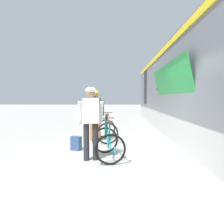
{
  "coord_description": "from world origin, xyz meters",
  "views": [
    {
      "loc": [
        -0.26,
        -5.77,
        1.5
      ],
      "look_at": [
        -0.44,
        0.83,
        1.05
      ],
      "focal_mm": 32.91,
      "sensor_mm": 36.0,
      "label": 1
    }
  ],
  "objects_px": {
    "bicycle_far_black": "(107,130)",
    "train_car": "(211,85)",
    "cyclist_near_in_white": "(91,117)",
    "bicycle_near_teal": "(108,142)",
    "backpack_on_platform": "(76,143)",
    "water_bottle_near_the_bikes": "(115,151)",
    "cyclist_far_in_dark": "(95,111)"
  },
  "relations": [
    {
      "from": "cyclist_far_in_dark",
      "to": "bicycle_far_black",
      "type": "height_order",
      "value": "cyclist_far_in_dark"
    },
    {
      "from": "cyclist_near_in_white",
      "to": "cyclist_far_in_dark",
      "type": "height_order",
      "value": "same"
    },
    {
      "from": "backpack_on_platform",
      "to": "water_bottle_near_the_bikes",
      "type": "xyz_separation_m",
      "value": [
        1.12,
        -0.46,
        -0.1
      ]
    },
    {
      "from": "train_car",
      "to": "bicycle_near_teal",
      "type": "xyz_separation_m",
      "value": [
        -3.6,
        -2.46,
        -1.56
      ]
    },
    {
      "from": "bicycle_near_teal",
      "to": "water_bottle_near_the_bikes",
      "type": "height_order",
      "value": "bicycle_near_teal"
    },
    {
      "from": "train_car",
      "to": "backpack_on_platform",
      "type": "bearing_deg",
      "value": -159.73
    },
    {
      "from": "bicycle_near_teal",
      "to": "bicycle_far_black",
      "type": "xyz_separation_m",
      "value": [
        -0.14,
        2.05,
        0.0
      ]
    },
    {
      "from": "cyclist_near_in_white",
      "to": "backpack_on_platform",
      "type": "bearing_deg",
      "value": 120.87
    },
    {
      "from": "train_car",
      "to": "backpack_on_platform",
      "type": "relative_size",
      "value": 45.12
    },
    {
      "from": "backpack_on_platform",
      "to": "train_car",
      "type": "bearing_deg",
      "value": 41.0
    },
    {
      "from": "cyclist_near_in_white",
      "to": "bicycle_far_black",
      "type": "relative_size",
      "value": 1.54
    },
    {
      "from": "backpack_on_platform",
      "to": "bicycle_near_teal",
      "type": "bearing_deg",
      "value": -18.98
    },
    {
      "from": "cyclist_near_in_white",
      "to": "train_car",
      "type": "bearing_deg",
      "value": 33.02
    },
    {
      "from": "train_car",
      "to": "water_bottle_near_the_bikes",
      "type": "height_order",
      "value": "train_car"
    },
    {
      "from": "backpack_on_platform",
      "to": "bicycle_far_black",
      "type": "bearing_deg",
      "value": 78.2
    },
    {
      "from": "cyclist_far_in_dark",
      "to": "train_car",
      "type": "bearing_deg",
      "value": 4.83
    },
    {
      "from": "bicycle_far_black",
      "to": "water_bottle_near_the_bikes",
      "type": "height_order",
      "value": "bicycle_far_black"
    },
    {
      "from": "bicycle_near_teal",
      "to": "backpack_on_platform",
      "type": "bearing_deg",
      "value": 140.29
    },
    {
      "from": "bicycle_far_black",
      "to": "water_bottle_near_the_bikes",
      "type": "xyz_separation_m",
      "value": [
        0.31,
        -1.73,
        -0.3
      ]
    },
    {
      "from": "train_car",
      "to": "cyclist_near_in_white",
      "type": "height_order",
      "value": "train_car"
    },
    {
      "from": "cyclist_far_in_dark",
      "to": "water_bottle_near_the_bikes",
      "type": "xyz_separation_m",
      "value": [
        0.71,
        -1.79,
        -0.95
      ]
    },
    {
      "from": "bicycle_near_teal",
      "to": "train_car",
      "type": "bearing_deg",
      "value": 34.38
    },
    {
      "from": "bicycle_far_black",
      "to": "water_bottle_near_the_bikes",
      "type": "relative_size",
      "value": 5.44
    },
    {
      "from": "bicycle_far_black",
      "to": "train_car",
      "type": "bearing_deg",
      "value": 6.27
    },
    {
      "from": "train_car",
      "to": "bicycle_near_teal",
      "type": "height_order",
      "value": "train_car"
    },
    {
      "from": "water_bottle_near_the_bikes",
      "to": "bicycle_far_black",
      "type": "bearing_deg",
      "value": 100.21
    },
    {
      "from": "cyclist_near_in_white",
      "to": "bicycle_near_teal",
      "type": "xyz_separation_m",
      "value": [
        0.4,
        0.13,
        -0.65
      ]
    },
    {
      "from": "backpack_on_platform",
      "to": "water_bottle_near_the_bikes",
      "type": "relative_size",
      "value": 1.91
    },
    {
      "from": "bicycle_near_teal",
      "to": "water_bottle_near_the_bikes",
      "type": "distance_m",
      "value": 0.47
    },
    {
      "from": "train_car",
      "to": "cyclist_far_in_dark",
      "type": "bearing_deg",
      "value": -175.17
    },
    {
      "from": "cyclist_far_in_dark",
      "to": "bicycle_far_black",
      "type": "xyz_separation_m",
      "value": [
        0.4,
        -0.06,
        -0.65
      ]
    },
    {
      "from": "bicycle_near_teal",
      "to": "cyclist_far_in_dark",
      "type": "bearing_deg",
      "value": 104.11
    }
  ]
}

